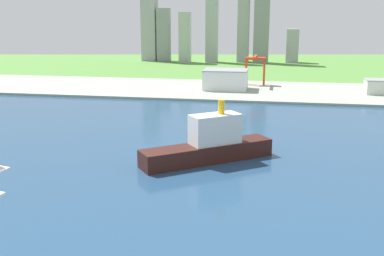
% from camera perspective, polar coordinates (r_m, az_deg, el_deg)
% --- Properties ---
extents(ground_plane, '(2400.00, 2400.00, 0.00)m').
position_cam_1_polar(ground_plane, '(341.19, 0.96, -0.46)').
color(ground_plane, '#51853A').
extents(water_bay, '(840.00, 360.00, 0.15)m').
position_cam_1_polar(water_bay, '(284.32, -1.03, -3.37)').
color(water_bay, navy).
rests_on(water_bay, ground).
extents(industrial_pier, '(840.00, 140.00, 2.50)m').
position_cam_1_polar(industrial_pier, '(525.65, 4.37, 4.68)').
color(industrial_pier, '#94A38E').
rests_on(industrial_pier, ground).
extents(cargo_ship, '(73.93, 61.42, 35.85)m').
position_cam_1_polar(cargo_ship, '(270.82, 2.22, -2.04)').
color(cargo_ship, '#381914').
rests_on(cargo_ship, water_bay).
extents(port_crane_red, '(23.69, 39.89, 35.03)m').
position_cam_1_polar(port_crane_red, '(556.23, 7.76, 7.85)').
color(port_crane_red, red).
rests_on(port_crane_red, industrial_pier).
extents(warehouse_main, '(48.32, 37.31, 22.16)m').
position_cam_1_polar(warehouse_main, '(520.61, 4.14, 5.97)').
color(warehouse_main, white).
rests_on(warehouse_main, industrial_pier).
extents(distant_skyline, '(283.49, 57.88, 158.69)m').
position_cam_1_polar(distant_skyline, '(852.29, 1.95, 12.73)').
color(distant_skyline, '#A09DA7').
rests_on(distant_skyline, ground).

